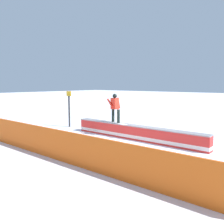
# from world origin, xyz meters

# --- Properties ---
(ground_plane) EXTENTS (120.00, 120.00, 0.00)m
(ground_plane) POSITION_xyz_m (0.00, 0.00, 0.00)
(ground_plane) COLOR white
(grind_box) EXTENTS (7.04, 0.48, 0.68)m
(grind_box) POSITION_xyz_m (0.00, 0.00, 0.31)
(grind_box) COLOR red
(grind_box) RESTS_ON ground_plane
(snowboarder) EXTENTS (1.52, 0.64, 1.45)m
(snowboarder) POSITION_xyz_m (1.25, -0.01, 1.47)
(snowboarder) COLOR silver
(snowboarder) RESTS_ON grind_box
(safety_fence) EXTENTS (11.77, 0.07, 1.07)m
(safety_fence) POSITION_xyz_m (0.00, 4.30, 0.54)
(safety_fence) COLOR #EA5C15
(safety_fence) RESTS_ON ground_plane
(trail_marker) EXTENTS (0.40, 0.10, 2.18)m
(trail_marker) POSITION_xyz_m (5.01, -0.21, 1.16)
(trail_marker) COLOR #262628
(trail_marker) RESTS_ON ground_plane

